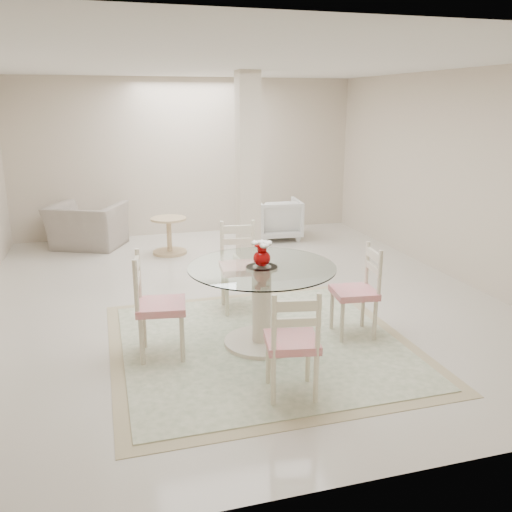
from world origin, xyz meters
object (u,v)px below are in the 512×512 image
object	(u,v)px
dining_chair_north	(240,260)
side_table	(169,237)
column	(248,171)
armchair_white	(278,219)
dining_table	(262,306)
recliner_taupe	(87,226)
dining_chair_west	(153,298)
dining_chair_east	(361,285)
red_vase	(262,253)
dining_chair_south	(293,336)

from	to	relation	value
dining_chair_north	side_table	xyz separation A→B (m)	(-0.48, 2.56, -0.32)
dining_chair_north	column	bearing A→B (deg)	77.48
armchair_white	side_table	xyz separation A→B (m)	(-1.93, -0.47, -0.08)
dining_table	recliner_taupe	distance (m)	4.64
dining_chair_north	armchair_white	bearing A→B (deg)	70.18
dining_chair_west	armchair_white	bearing A→B (deg)	-24.39
dining_chair_east	recliner_taupe	xyz separation A→B (m)	(-2.68, 4.37, -0.19)
red_vase	side_table	distance (m)	3.67
dining_chair_north	side_table	size ratio (longest dim) A/B	1.93
dining_chair_north	dining_chair_west	world-z (taller)	dining_chair_north
dining_chair_north	armchair_white	xyz separation A→B (m)	(1.45, 3.03, -0.23)
dining_chair_east	recliner_taupe	bearing A→B (deg)	-142.04
red_vase	dining_chair_south	bearing A→B (deg)	-92.79
dining_chair_north	dining_chair_west	xyz separation A→B (m)	(-1.06, -0.98, -0.00)
dining_chair_north	dining_chair_west	bearing A→B (deg)	-131.59
column	dining_chair_west	size ratio (longest dim) A/B	2.47
dining_table	side_table	size ratio (longest dim) A/B	2.45
column	dining_chair_south	xyz separation A→B (m)	(-0.65, -3.73, -0.81)
recliner_taupe	dining_chair_north	bearing A→B (deg)	142.03
column	dining_chair_north	world-z (taller)	column
dining_chair_south	side_table	bearing A→B (deg)	-74.67
red_vase	recliner_taupe	world-z (taller)	red_vase
column	dining_chair_north	distance (m)	1.95
column	dining_chair_east	bearing A→B (deg)	-81.47
dining_chair_north	armchair_white	distance (m)	3.37
armchair_white	dining_chair_east	bearing A→B (deg)	88.92
dining_chair_west	side_table	bearing A→B (deg)	-1.64
recliner_taupe	dining_chair_west	bearing A→B (deg)	123.32
dining_table	red_vase	xyz separation A→B (m)	(0.00, -0.00, 0.52)
column	side_table	distance (m)	1.73
side_table	armchair_white	bearing A→B (deg)	13.76
recliner_taupe	red_vase	bearing A→B (deg)	135.81
dining_chair_east	dining_chair_north	world-z (taller)	dining_chair_north
dining_chair_west	armchair_white	xyz separation A→B (m)	(2.51, 4.01, -0.23)
dining_chair_east	recliner_taupe	world-z (taller)	dining_chair_east
column	recliner_taupe	xyz separation A→B (m)	(-2.27, 1.62, -0.99)
recliner_taupe	armchair_white	xyz separation A→B (m)	(3.16, -0.28, -0.01)
dining_chair_south	recliner_taupe	world-z (taller)	dining_chair_south
red_vase	side_table	xyz separation A→B (m)	(-0.44, 3.58, -0.67)
dining_table	dining_chair_south	xyz separation A→B (m)	(-0.05, -1.01, 0.13)
dining_chair_south	recliner_taupe	xyz separation A→B (m)	(-1.62, 5.35, -0.18)
red_vase	recliner_taupe	size ratio (longest dim) A/B	0.23
dining_table	red_vase	world-z (taller)	red_vase
dining_chair_north	recliner_taupe	size ratio (longest dim) A/B	1.01
dining_chair_east	dining_chair_west	size ratio (longest dim) A/B	0.94
dining_table	dining_chair_west	xyz separation A→B (m)	(-1.02, 0.04, 0.17)
dining_chair_east	recliner_taupe	size ratio (longest dim) A/B	0.94
recliner_taupe	dining_chair_east	bearing A→B (deg)	146.26
dining_chair_west	recliner_taupe	world-z (taller)	dining_chair_west
red_vase	side_table	world-z (taller)	red_vase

